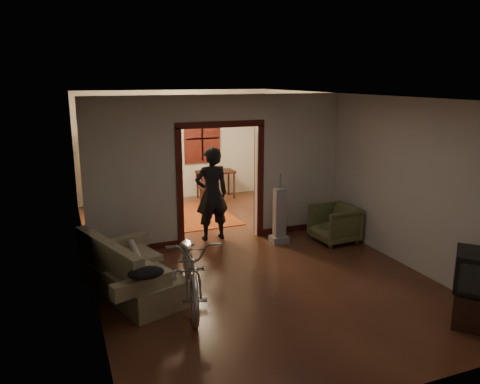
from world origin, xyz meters
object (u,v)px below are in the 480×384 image
sofa (132,266)px  bicycle (191,266)px  desk (216,185)px  armchair (334,224)px  locker (131,169)px  person (212,194)px

sofa → bicycle: bicycle is taller
bicycle → desk: size_ratio=2.10×
armchair → locker: (-3.23, 3.94, 0.59)m
desk → bicycle: bearing=-117.8°
bicycle → armchair: 3.54m
locker → bicycle: bearing=-104.8°
armchair → desk: 4.16m
armchair → locker: size_ratio=0.42×
armchair → locker: bearing=-144.6°
person → locker: locker is taller
bicycle → locker: bearing=100.8°
locker → sofa: bearing=-113.6°
armchair → desk: bearing=-169.2°
person → sofa: bearing=42.7°
armchair → person: size_ratio=0.43×
sofa → person: person is taller
sofa → desk: size_ratio=1.91×
bicycle → armchair: size_ratio=2.57×
person → armchair: bearing=152.3°
sofa → person: bearing=25.7°
locker → person: bearing=-84.4°
sofa → desk: bearing=39.5°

